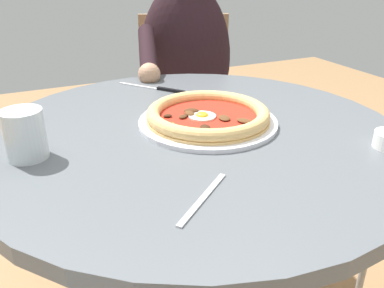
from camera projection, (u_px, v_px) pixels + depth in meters
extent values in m
cylinder|color=#565B60|center=(194.00, 136.00, 0.90)|extent=(0.94, 0.94, 0.03)
cylinder|color=#4E5257|center=(194.00, 260.00, 1.05)|extent=(0.10, 0.10, 0.69)
cylinder|color=white|center=(208.00, 122.00, 0.92)|extent=(0.32, 0.32, 0.01)
cylinder|color=#E0B26B|center=(208.00, 119.00, 0.92)|extent=(0.28, 0.28, 0.01)
torus|color=#E0B26B|center=(208.00, 114.00, 0.91)|extent=(0.28, 0.28, 0.03)
cylinder|color=red|center=(208.00, 117.00, 0.92)|extent=(0.26, 0.26, 0.00)
cylinder|color=white|center=(202.00, 116.00, 0.91)|extent=(0.06, 0.06, 0.00)
ellipsoid|color=yellow|center=(202.00, 115.00, 0.91)|extent=(0.03, 0.03, 0.02)
ellipsoid|color=#3D2314|center=(168.00, 116.00, 0.91)|extent=(0.02, 0.02, 0.01)
ellipsoid|color=brown|center=(224.00, 118.00, 0.89)|extent=(0.04, 0.03, 0.01)
ellipsoid|color=#4C2D19|center=(183.00, 117.00, 0.90)|extent=(0.03, 0.03, 0.01)
ellipsoid|color=#3D2314|center=(254.00, 123.00, 0.87)|extent=(0.04, 0.04, 0.01)
ellipsoid|color=#4C2D19|center=(191.00, 111.00, 0.93)|extent=(0.03, 0.04, 0.01)
ellipsoid|color=brown|center=(244.00, 121.00, 0.88)|extent=(0.04, 0.04, 0.01)
ellipsoid|color=#3D2314|center=(207.00, 127.00, 0.84)|extent=(0.04, 0.03, 0.01)
ellipsoid|color=brown|center=(189.00, 113.00, 0.92)|extent=(0.03, 0.02, 0.01)
ellipsoid|color=#2D6B28|center=(174.00, 124.00, 0.86)|extent=(0.01, 0.01, 0.00)
ellipsoid|color=#2D6B28|center=(203.00, 113.00, 0.93)|extent=(0.01, 0.01, 0.00)
ellipsoid|color=#2D6B28|center=(166.00, 125.00, 0.86)|extent=(0.01, 0.01, 0.00)
cylinder|color=silver|center=(25.00, 134.00, 0.75)|extent=(0.08, 0.08, 0.10)
cylinder|color=silver|center=(27.00, 147.00, 0.76)|extent=(0.07, 0.07, 0.04)
cube|color=silver|center=(138.00, 86.00, 1.19)|extent=(0.11, 0.09, 0.00)
cube|color=black|center=(171.00, 90.00, 1.14)|extent=(0.08, 0.06, 0.01)
cube|color=#BCBCC1|center=(203.00, 198.00, 0.64)|extent=(0.11, 0.14, 0.00)
cube|color=#282833|center=(186.00, 174.00, 1.75)|extent=(0.39, 0.42, 0.45)
ellipsoid|color=black|center=(185.00, 59.00, 1.54)|extent=(0.33, 0.40, 0.57)
cylinder|color=black|center=(148.00, 53.00, 1.31)|extent=(0.27, 0.13, 0.15)
sphere|color=tan|center=(149.00, 74.00, 1.24)|extent=(0.07, 0.07, 0.07)
cube|color=#957050|center=(185.00, 119.00, 1.69)|extent=(0.56, 0.56, 0.02)
cube|color=#957050|center=(184.00, 59.00, 1.79)|extent=(0.17, 0.37, 0.39)
cylinder|color=#8E6B4C|center=(139.00, 192.00, 1.61)|extent=(0.02, 0.02, 0.46)
cylinder|color=#8E6B4C|center=(235.00, 190.00, 1.63)|extent=(0.02, 0.02, 0.46)
cylinder|color=#8E6B4C|center=(145.00, 150.00, 1.96)|extent=(0.02, 0.02, 0.46)
cylinder|color=#8E6B4C|center=(224.00, 148.00, 1.98)|extent=(0.02, 0.02, 0.46)
cylinder|color=#B7B2A8|center=(369.00, 245.00, 1.33)|extent=(0.02, 0.02, 0.44)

